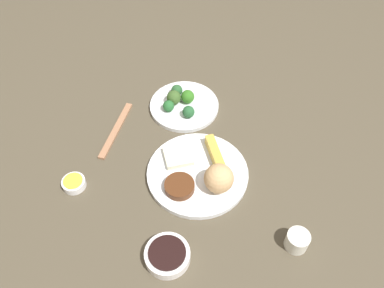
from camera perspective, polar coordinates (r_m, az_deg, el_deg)
The scene contains 18 objects.
tabletop at distance 1.15m, azimuth -0.07°, elevation -4.55°, with size 2.20×2.20×0.02m, color #4C4333.
main_plate at distance 1.13m, azimuth 0.80°, elevation -4.27°, with size 0.29×0.29×0.02m, color white.
rice_scoop at distance 1.07m, azimuth 3.88°, elevation -4.96°, with size 0.08×0.08×0.08m, color tan.
spring_roll at distance 1.15m, azimuth 3.29°, elevation -1.29°, with size 0.12×0.03×0.03m, color gold.
crab_rangoon_wonton at distance 1.15m, azimuth -2.01°, elevation -1.76°, with size 0.08×0.08×0.02m, color beige.
stir_fry_heap at distance 1.09m, azimuth -1.82°, elevation -6.11°, with size 0.08×0.08×0.02m, color #502A14.
broccoli_plate at distance 1.31m, azimuth -1.12°, elevation 5.51°, with size 0.23×0.23×0.01m, color white.
broccoli_floret_0 at distance 1.30m, azimuth -2.64°, elevation 6.72°, with size 0.05×0.05×0.05m, color #395A27.
broccoli_floret_1 at distance 1.30m, azimuth -0.63°, elevation 6.85°, with size 0.04×0.04×0.04m, color #327020.
broccoli_floret_2 at distance 1.26m, azimuth -0.33°, elevation 4.66°, with size 0.04×0.04×0.04m, color #265B31.
broccoli_floret_4 at distance 1.28m, azimuth -3.41°, elevation 5.49°, with size 0.04×0.04×0.04m, color #27632F.
broccoli_floret_5 at distance 1.33m, azimuth -2.20°, elevation 7.72°, with size 0.04×0.04×0.04m, color #2A592E.
soy_sauce_bowl at distance 1.01m, azimuth -3.56°, elevation -15.75°, with size 0.11×0.11×0.03m, color white.
soy_sauce_bowl_liquid at distance 0.99m, azimuth -3.61°, elevation -15.35°, with size 0.09×0.09×0.00m, color black.
sauce_ramekin_hot_mustard at distance 1.16m, azimuth -16.64°, elevation -5.46°, with size 0.07×0.07×0.02m, color white.
sauce_ramekin_hot_mustard_liquid at distance 1.15m, azimuth -16.79°, elevation -5.09°, with size 0.05×0.05×0.00m, color yellow.
teacup at distance 1.04m, azimuth 14.91°, elevation -13.31°, with size 0.06×0.06×0.05m, color silver.
chopsticks_pair at distance 1.27m, azimuth -10.89°, elevation 2.02°, with size 0.23×0.02×0.01m, color #A37150.
Camera 1 is at (-0.03, -0.66, 0.96)m, focal length 37.02 mm.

